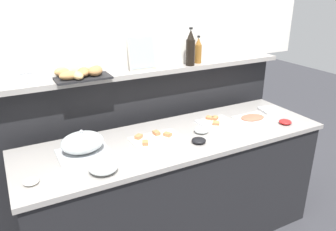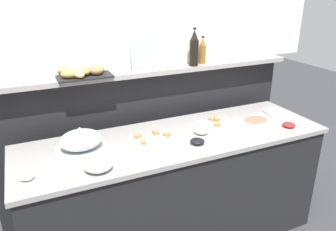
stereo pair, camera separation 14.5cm
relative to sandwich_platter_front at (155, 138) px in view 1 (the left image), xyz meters
name	(u,v)px [view 1 (the left image)]	position (x,y,z in m)	size (l,w,h in m)	color
ground_plane	(146,199)	(0.16, 0.56, -0.94)	(12.00, 12.00, 0.00)	#38383D
buffet_counter	(176,189)	(0.16, -0.04, -0.48)	(2.32, 0.72, 0.93)	black
back_ledge_unit	(148,137)	(0.16, 0.50, -0.24)	(2.62, 0.22, 1.34)	black
sandwich_platter_front	(155,138)	(0.00, 0.00, 0.00)	(0.37, 0.19, 0.04)	white
sandwich_platter_side	(215,122)	(0.57, 0.05, 0.00)	(0.28, 0.21, 0.04)	silver
cold_cuts_platter	(253,118)	(0.89, -0.04, 0.00)	(0.28, 0.21, 0.02)	white
serving_cloche	(82,143)	(-0.52, 0.03, 0.06)	(0.34, 0.24, 0.17)	#B7BABF
glass_bowl_large	(103,167)	(-0.47, -0.26, 0.02)	(0.18, 0.18, 0.07)	silver
glass_bowl_medium	(201,130)	(0.36, -0.06, 0.01)	(0.11, 0.11, 0.04)	silver
condiment_bowl_dark	(199,140)	(0.25, -0.20, 0.01)	(0.10, 0.10, 0.04)	black
condiment_bowl_teal	(285,122)	(1.06, -0.24, 0.01)	(0.10, 0.10, 0.03)	red
condiment_bowl_red	(31,182)	(-0.88, -0.19, 0.01)	(0.09, 0.09, 0.03)	silver
napkin_stack	(271,110)	(1.15, 0.02, 0.00)	(0.17, 0.17, 0.02)	white
wine_bottle_dark	(190,49)	(0.53, 0.40, 0.54)	(0.08, 0.08, 0.32)	black
vinegar_bottle_amber	(198,51)	(0.64, 0.44, 0.51)	(0.06, 0.06, 0.24)	#8E5B23
salt_shaker	(23,79)	(-0.78, 0.42, 0.44)	(0.03, 0.03, 0.09)	white
pepper_shaker	(30,78)	(-0.74, 0.42, 0.44)	(0.03, 0.03, 0.09)	white
bread_basket	(79,74)	(-0.40, 0.42, 0.44)	(0.41, 0.29, 0.08)	black
framed_picture	(142,53)	(0.12, 0.46, 0.54)	(0.24, 0.07, 0.27)	#B2AD9E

